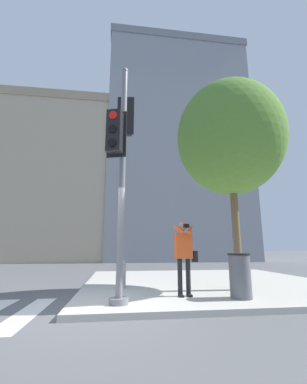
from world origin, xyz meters
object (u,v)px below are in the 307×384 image
at_px(traffic_signal_pole, 121,151).
at_px(trash_bin, 240,275).
at_px(person_photographer, 184,250).
at_px(street_tree, 230,138).
at_px(fire_hydrant, 123,274).

distance_m(traffic_signal_pole, trash_bin, 3.87).
bearing_deg(trash_bin, person_photographer, 159.21).
xyz_separation_m(person_photographer, street_tree, (1.68, 0.69, 3.30)).
relative_size(traffic_signal_pole, street_tree, 0.88).
distance_m(person_photographer, trash_bin, 1.36).
distance_m(person_photographer, fire_hydrant, 2.11).
bearing_deg(person_photographer, street_tree, 22.18).
bearing_deg(traffic_signal_pole, fire_hydrant, 85.98).
bearing_deg(trash_bin, traffic_signal_pole, -175.50).
distance_m(traffic_signal_pole, fire_hydrant, 3.52).
height_order(traffic_signal_pole, person_photographer, traffic_signal_pole).
distance_m(street_tree, trash_bin, 4.05).
relative_size(fire_hydrant, trash_bin, 0.78).
relative_size(traffic_signal_pole, fire_hydrant, 7.10).
bearing_deg(street_tree, fire_hydrant, 166.93).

